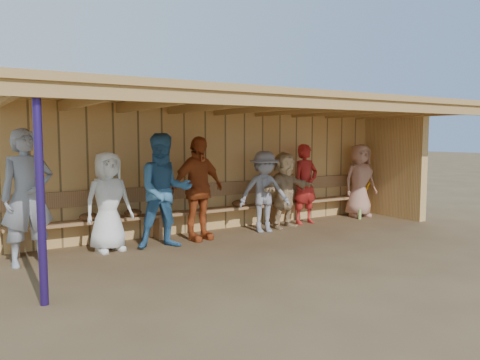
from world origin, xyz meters
The scene contains 12 objects.
ground centered at (0.00, 0.00, 0.00)m, with size 90.00×90.00×0.00m, color brown.
player_a centered at (-3.50, 0.40, 0.97)m, with size 0.71×0.47×1.95m, color gray.
player_b centered at (-2.29, 0.63, 0.80)m, with size 0.78×0.51×1.59m, color white.
player_c centered at (-1.44, 0.37, 0.94)m, with size 0.92×0.71×1.88m, color teal.
player_d centered at (-0.72, 0.60, 0.92)m, with size 1.07×0.45×1.83m, color #B2481C.
player_e centered at (0.67, 0.55, 0.78)m, with size 1.00×0.58×1.55m, color gray.
player_f centered at (1.25, 0.67, 0.76)m, with size 1.42×0.45×1.53m, color tan.
player_g centered at (1.90, 0.81, 0.83)m, with size 0.61×0.40×1.67m, color red.
player_h centered at (3.50, 0.81, 0.83)m, with size 0.81×0.53×1.65m, color tan.
dugout_structure centered at (0.39, 0.69, 1.69)m, with size 8.80×3.20×2.50m.
bench centered at (0.00, 1.12, 0.53)m, with size 7.60×0.34×0.93m.
dugout_equipment centered at (-0.42, 0.99, 0.49)m, with size 6.38×0.62×0.80m.
Camera 1 is at (-4.40, -6.72, 1.83)m, focal length 35.00 mm.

